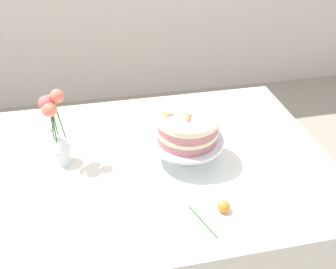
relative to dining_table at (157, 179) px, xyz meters
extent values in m
plane|color=#9E9384|center=(0.00, 0.02, -0.65)|extent=(12.00, 12.00, 0.00)
cube|color=white|center=(0.00, 0.02, 0.07)|extent=(1.40, 1.00, 0.03)
cylinder|color=brown|center=(-0.60, 0.42, -0.30)|extent=(0.06, 0.06, 0.71)
cylinder|color=brown|center=(0.60, 0.42, -0.30)|extent=(0.06, 0.06, 0.71)
cube|color=white|center=(0.12, 0.00, 0.09)|extent=(0.35, 0.35, 0.00)
cylinder|color=silver|center=(0.12, 0.00, 0.10)|extent=(0.11, 0.11, 0.01)
cylinder|color=silver|center=(0.12, 0.00, 0.14)|extent=(0.03, 0.03, 0.07)
cylinder|color=silver|center=(0.12, 0.00, 0.18)|extent=(0.29, 0.29, 0.01)
cylinder|color=#CC7A84|center=(0.12, 0.00, 0.21)|extent=(0.23, 0.23, 0.04)
cylinder|color=beige|center=(0.12, 0.00, 0.23)|extent=(0.24, 0.24, 0.02)
cylinder|color=#CC7A84|center=(0.12, 0.00, 0.26)|extent=(0.23, 0.23, 0.04)
cylinder|color=beige|center=(0.12, 0.00, 0.29)|extent=(0.24, 0.24, 0.02)
ellipsoid|color=yellow|center=(0.12, -0.01, 0.30)|extent=(0.03, 0.04, 0.00)
ellipsoid|color=#E56B51|center=(0.12, 0.00, 0.30)|extent=(0.03, 0.03, 0.01)
ellipsoid|color=#E56B51|center=(0.05, 0.01, 0.30)|extent=(0.03, 0.02, 0.01)
ellipsoid|color=yellow|center=(0.04, 0.02, 0.30)|extent=(0.02, 0.03, 0.01)
ellipsoid|color=#E56B51|center=(0.12, -0.03, 0.30)|extent=(0.03, 0.04, 0.01)
cylinder|color=silver|center=(-0.37, 0.07, 0.13)|extent=(0.06, 0.06, 0.08)
cone|color=silver|center=(-0.37, 0.07, 0.20)|extent=(0.08, 0.08, 0.06)
cylinder|color=#2D6028|center=(-0.35, 0.07, 0.30)|extent=(0.02, 0.01, 0.19)
sphere|color=#F5725D|center=(-0.34, 0.07, 0.39)|extent=(0.05, 0.05, 0.05)
cylinder|color=#2D6028|center=(-0.37, 0.09, 0.29)|extent=(0.01, 0.02, 0.15)
sphere|color=#DE6951|center=(-0.37, 0.10, 0.36)|extent=(0.05, 0.05, 0.05)
cylinder|color=#2D6028|center=(-0.38, 0.07, 0.29)|extent=(0.02, 0.01, 0.16)
sphere|color=#E86666|center=(-0.38, 0.07, 0.37)|extent=(0.05, 0.05, 0.05)
ellipsoid|color=#236B2D|center=(-0.38, 0.08, 0.32)|extent=(0.05, 0.03, 0.01)
cylinder|color=#2D6028|center=(-0.37, 0.06, 0.28)|extent=(0.01, 0.02, 0.15)
sphere|color=#F97D5E|center=(-0.37, 0.05, 0.35)|extent=(0.05, 0.05, 0.05)
ellipsoid|color=#236B2D|center=(-0.38, 0.05, 0.27)|extent=(0.03, 0.05, 0.02)
cylinder|color=#2D6028|center=(0.09, -0.33, 0.09)|extent=(0.06, 0.15, 0.01)
sphere|color=orange|center=(0.18, -0.30, 0.11)|extent=(0.04, 0.04, 0.04)
camera|label=1|loc=(-0.17, -1.06, 1.00)|focal=37.49mm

